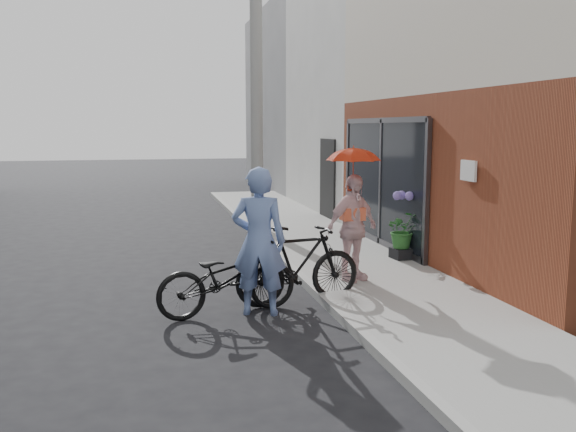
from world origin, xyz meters
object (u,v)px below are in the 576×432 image
object	(u,v)px
bike_right	(299,265)
officer	(259,241)
planter	(402,253)
bike_left	(228,277)
utility_pole	(256,80)
kimono_woman	(352,228)

from	to	relation	value
bike_right	officer	bearing A→B (deg)	110.95
planter	bike_right	bearing A→B (deg)	-141.93
bike_left	utility_pole	bearing A→B (deg)	-26.05
kimono_woman	planter	xyz separation A→B (m)	(1.40, 1.26, -0.72)
utility_pole	officer	xyz separation A→B (m)	(-1.13, -6.16, -2.52)
utility_pole	planter	distance (m)	5.46
utility_pole	kimono_woman	world-z (taller)	utility_pole
kimono_woman	planter	bearing A→B (deg)	18.17
bike_left	planter	bearing A→B (deg)	-69.72
officer	kimono_woman	size ratio (longest dim) A/B	1.20
officer	kimono_woman	xyz separation A→B (m)	(1.63, 0.98, -0.04)
bike_left	planter	distance (m)	4.07
officer	utility_pole	bearing A→B (deg)	-83.93
utility_pole	officer	bearing A→B (deg)	-100.38
utility_pole	planter	world-z (taller)	utility_pole
bike_left	bike_right	size ratio (longest dim) A/B	1.03
utility_pole	officer	world-z (taller)	utility_pole
bike_left	kimono_woman	size ratio (longest dim) A/B	1.17
officer	bike_left	bearing A→B (deg)	5.43
bike_right	kimono_woman	size ratio (longest dim) A/B	1.13
officer	bike_left	distance (m)	0.63
bike_left	officer	bearing A→B (deg)	-112.94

